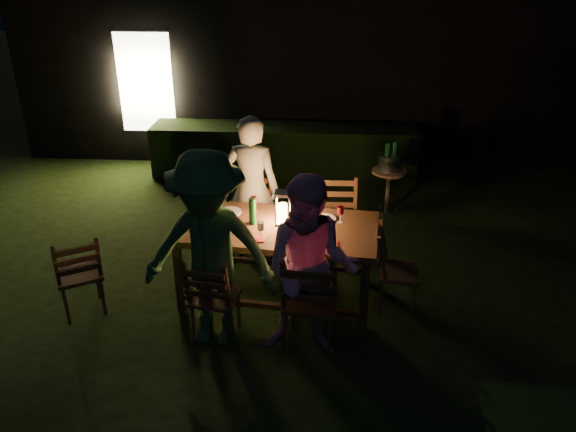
# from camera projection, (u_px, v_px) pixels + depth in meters

# --- Properties ---
(garden_envelope) EXTENTS (40.00, 40.00, 3.20)m
(garden_envelope) POSITION_uv_depth(u_px,v_px,m) (319.00, 50.00, 10.66)
(garden_envelope) COLOR black
(garden_envelope) RESTS_ON ground
(dining_table) EXTENTS (2.11, 1.20, 0.84)m
(dining_table) POSITION_uv_depth(u_px,v_px,m) (277.00, 233.00, 5.68)
(dining_table) COLOR #492918
(dining_table) RESTS_ON ground
(chair_near_left) EXTENTS (0.48, 0.51, 0.94)m
(chair_near_left) POSITION_uv_depth(u_px,v_px,m) (215.00, 311.00, 5.27)
(chair_near_left) COLOR #492918
(chair_near_left) RESTS_ON ground
(chair_near_right) EXTENTS (0.52, 0.55, 1.07)m
(chair_near_right) POSITION_uv_depth(u_px,v_px,m) (310.00, 317.00, 5.12)
(chair_near_right) COLOR #492918
(chair_near_right) RESTS_ON ground
(chair_far_left) EXTENTS (0.46, 0.49, 1.00)m
(chair_far_left) POSITION_uv_depth(u_px,v_px,m) (252.00, 234.00, 6.63)
(chair_far_left) COLOR #492918
(chair_far_left) RESTS_ON ground
(chair_far_right) EXTENTS (0.48, 0.51, 1.04)m
(chair_far_right) POSITION_uv_depth(u_px,v_px,m) (336.00, 240.00, 6.48)
(chair_far_right) COLOR #492918
(chair_far_right) RESTS_ON ground
(chair_end) EXTENTS (0.49, 0.46, 0.92)m
(chair_end) POSITION_uv_depth(u_px,v_px,m) (396.00, 284.00, 5.71)
(chair_end) COLOR #492918
(chair_end) RESTS_ON ground
(chair_spare) EXTENTS (0.60, 0.61, 0.95)m
(chair_spare) POSITION_uv_depth(u_px,v_px,m) (81.00, 288.00, 5.63)
(chair_spare) COLOR #492918
(chair_spare) RESTS_ON ground
(person_house_side) EXTENTS (0.67, 0.48, 1.73)m
(person_house_side) POSITION_uv_depth(u_px,v_px,m) (252.00, 189.00, 6.43)
(person_house_side) COLOR beige
(person_house_side) RESTS_ON ground
(person_opp_right) EXTENTS (0.90, 0.73, 1.72)m
(person_opp_right) POSITION_uv_depth(u_px,v_px,m) (311.00, 270.00, 4.84)
(person_opp_right) COLOR #DA95BE
(person_opp_right) RESTS_ON ground
(person_opp_left) EXTENTS (1.29, 0.82, 1.89)m
(person_opp_left) POSITION_uv_depth(u_px,v_px,m) (210.00, 252.00, 4.94)
(person_opp_left) COLOR #306030
(person_opp_left) RESTS_ON ground
(lantern) EXTENTS (0.16, 0.16, 0.35)m
(lantern) POSITION_uv_depth(u_px,v_px,m) (283.00, 210.00, 5.62)
(lantern) COLOR white
(lantern) RESTS_ON dining_table
(plate_far_left) EXTENTS (0.25, 0.25, 0.01)m
(plate_far_left) POSITION_uv_depth(u_px,v_px,m) (230.00, 212.00, 5.92)
(plate_far_left) COLOR white
(plate_far_left) RESTS_ON dining_table
(plate_near_left) EXTENTS (0.25, 0.25, 0.01)m
(plate_near_left) POSITION_uv_depth(u_px,v_px,m) (218.00, 231.00, 5.53)
(plate_near_left) COLOR white
(plate_near_left) RESTS_ON dining_table
(plate_far_right) EXTENTS (0.25, 0.25, 0.01)m
(plate_far_right) POSITION_uv_depth(u_px,v_px,m) (324.00, 219.00, 5.77)
(plate_far_right) COLOR white
(plate_far_right) RESTS_ON dining_table
(plate_near_right) EXTENTS (0.25, 0.25, 0.01)m
(plate_near_right) POSITION_uv_depth(u_px,v_px,m) (319.00, 239.00, 5.38)
(plate_near_right) COLOR white
(plate_near_right) RESTS_ON dining_table
(wineglass_a) EXTENTS (0.06, 0.06, 0.18)m
(wineglass_a) POSITION_uv_depth(u_px,v_px,m) (254.00, 204.00, 5.90)
(wineglass_a) COLOR #59070F
(wineglass_a) RESTS_ON dining_table
(wineglass_b) EXTENTS (0.06, 0.06, 0.18)m
(wineglass_b) POSITION_uv_depth(u_px,v_px,m) (204.00, 218.00, 5.61)
(wineglass_b) COLOR #59070F
(wineglass_b) RESTS_ON dining_table
(wineglass_c) EXTENTS (0.06, 0.06, 0.18)m
(wineglass_c) POSITION_uv_depth(u_px,v_px,m) (303.00, 233.00, 5.32)
(wineglass_c) COLOR #59070F
(wineglass_c) RESTS_ON dining_table
(wineglass_d) EXTENTS (0.06, 0.06, 0.18)m
(wineglass_d) POSITION_uv_depth(u_px,v_px,m) (340.00, 215.00, 5.68)
(wineglass_d) COLOR #59070F
(wineglass_d) RESTS_ON dining_table
(wineglass_e) EXTENTS (0.06, 0.06, 0.18)m
(wineglass_e) POSITION_uv_depth(u_px,v_px,m) (261.00, 231.00, 5.36)
(wineglass_e) COLOR silver
(wineglass_e) RESTS_ON dining_table
(bottle_table) EXTENTS (0.07, 0.07, 0.28)m
(bottle_table) POSITION_uv_depth(u_px,v_px,m) (252.00, 211.00, 5.62)
(bottle_table) COLOR #0F471E
(bottle_table) RESTS_ON dining_table
(napkin_left) EXTENTS (0.18, 0.14, 0.01)m
(napkin_left) POSITION_uv_depth(u_px,v_px,m) (256.00, 239.00, 5.38)
(napkin_left) COLOR red
(napkin_left) RESTS_ON dining_table
(napkin_right) EXTENTS (0.18, 0.14, 0.01)m
(napkin_right) POSITION_uv_depth(u_px,v_px,m) (328.00, 244.00, 5.30)
(napkin_right) COLOR red
(napkin_right) RESTS_ON dining_table
(phone) EXTENTS (0.14, 0.07, 0.01)m
(phone) POSITION_uv_depth(u_px,v_px,m) (209.00, 234.00, 5.47)
(phone) COLOR black
(phone) RESTS_ON dining_table
(side_table) EXTENTS (0.47, 0.47, 0.64)m
(side_table) POSITION_uv_depth(u_px,v_px,m) (389.00, 175.00, 7.63)
(side_table) COLOR brown
(side_table) RESTS_ON ground
(ice_bucket) EXTENTS (0.30, 0.30, 0.22)m
(ice_bucket) POSITION_uv_depth(u_px,v_px,m) (390.00, 163.00, 7.55)
(ice_bucket) COLOR #A5A8AD
(ice_bucket) RESTS_ON side_table
(bottle_bucket_a) EXTENTS (0.07, 0.07, 0.32)m
(bottle_bucket_a) POSITION_uv_depth(u_px,v_px,m) (387.00, 160.00, 7.49)
(bottle_bucket_a) COLOR #0F471E
(bottle_bucket_a) RESTS_ON side_table
(bottle_bucket_b) EXTENTS (0.07, 0.07, 0.32)m
(bottle_bucket_b) POSITION_uv_depth(u_px,v_px,m) (394.00, 158.00, 7.56)
(bottle_bucket_b) COLOR #0F471E
(bottle_bucket_b) RESTS_ON side_table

